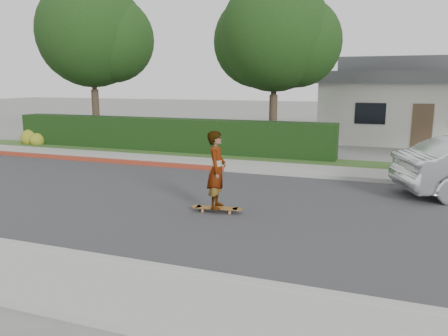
{
  "coord_description": "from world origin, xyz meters",
  "views": [
    {
      "loc": [
        6.12,
        -10.0,
        3.1
      ],
      "look_at": [
        2.49,
        -0.08,
        1.0
      ],
      "focal_mm": 35.0,
      "sensor_mm": 36.0,
      "label": 1
    }
  ],
  "objects": [
    {
      "name": "skateboarder",
      "position": [
        2.49,
        -0.58,
        1.05
      ],
      "size": [
        0.54,
        0.74,
        1.84
      ],
      "primitive_type": "imported",
      "rotation": [
        0.0,
        0.0,
        1.73
      ],
      "color": "white",
      "rests_on": "skateboard"
    },
    {
      "name": "tree_center",
      "position": [
        1.49,
        9.19,
        4.9
      ],
      "size": [
        5.66,
        4.84,
        7.44
      ],
      "color": "#33261C",
      "rests_on": "ground"
    },
    {
      "name": "house",
      "position": [
        8.0,
        16.0,
        2.1
      ],
      "size": [
        10.6,
        8.6,
        4.3
      ],
      "color": "beige",
      "rests_on": "ground"
    },
    {
      "name": "flowering_shrub",
      "position": [
        -10.01,
        6.74,
        0.33
      ],
      "size": [
        1.4,
        1.0,
        0.9
      ],
      "color": "#2D4C19",
      "rests_on": "ground"
    },
    {
      "name": "curb_far",
      "position": [
        0.0,
        4.1,
        0.07
      ],
      "size": [
        60.0,
        0.2,
        0.15
      ],
      "primitive_type": "cube",
      "color": "#9E9E99",
      "rests_on": "ground"
    },
    {
      "name": "skateboard",
      "position": [
        2.49,
        -0.58,
        0.11
      ],
      "size": [
        1.27,
        0.41,
        0.12
      ],
      "rotation": [
        0.0,
        0.0,
        0.14
      ],
      "color": "#C96A37",
      "rests_on": "ground"
    },
    {
      "name": "sidewalk_far",
      "position": [
        0.0,
        5.0,
        0.06
      ],
      "size": [
        60.0,
        1.6,
        0.12
      ],
      "primitive_type": "cube",
      "color": "gray",
      "rests_on": "ground"
    },
    {
      "name": "ground",
      "position": [
        0.0,
        0.0,
        0.0
      ],
      "size": [
        120.0,
        120.0,
        0.0
      ],
      "primitive_type": "plane",
      "color": "slate",
      "rests_on": "ground"
    },
    {
      "name": "planting_strip",
      "position": [
        0.0,
        6.6,
        0.05
      ],
      "size": [
        60.0,
        1.6,
        0.1
      ],
      "primitive_type": "cube",
      "color": "#2D4C1E",
      "rests_on": "ground"
    },
    {
      "name": "curb_near",
      "position": [
        0.0,
        -4.1,
        0.07
      ],
      "size": [
        60.0,
        0.2,
        0.15
      ],
      "primitive_type": "cube",
      "color": "#9E9E99",
      "rests_on": "ground"
    },
    {
      "name": "hedge",
      "position": [
        -3.0,
        7.2,
        0.75
      ],
      "size": [
        15.0,
        1.0,
        1.5
      ],
      "primitive_type": "cube",
      "color": "black",
      "rests_on": "ground"
    },
    {
      "name": "curb_red_section",
      "position": [
        -5.0,
        4.1,
        0.08
      ],
      "size": [
        12.0,
        0.21,
        0.15
      ],
      "primitive_type": "cube",
      "color": "maroon",
      "rests_on": "ground"
    },
    {
      "name": "road",
      "position": [
        0.0,
        0.0,
        0.01
      ],
      "size": [
        60.0,
        8.0,
        0.01
      ],
      "primitive_type": "cube",
      "color": "#2D2D30",
      "rests_on": "ground"
    },
    {
      "name": "tree_left",
      "position": [
        -7.51,
        8.69,
        5.26
      ],
      "size": [
        5.99,
        5.21,
        8.0
      ],
      "color": "#33261C",
      "rests_on": "ground"
    }
  ]
}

